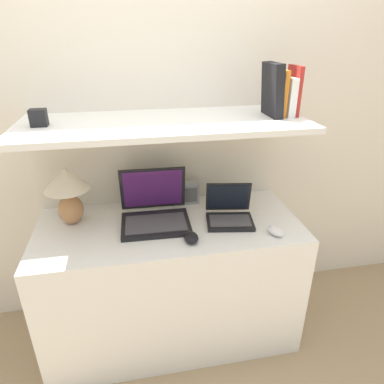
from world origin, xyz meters
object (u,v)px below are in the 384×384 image
table_lamp (67,188)px  book_red (294,91)px  router_box (187,193)px  book_white (287,96)px  laptop_small (229,213)px  shelf_gadget (39,118)px  computer_mouse (191,238)px  book_orange (280,93)px  second_mouse (276,231)px  book_black (273,90)px  laptop_large (155,212)px

table_lamp → book_red: book_red is taller
router_box → book_white: bearing=-18.1°
laptop_small → shelf_gadget: shelf_gadget is taller
computer_mouse → book_orange: 0.82m
router_box → shelf_gadget: 0.86m
shelf_gadget → laptop_small: bearing=-5.9°
book_red → book_orange: 0.07m
second_mouse → book_white: 0.66m
book_red → book_black: (-0.11, 0.00, 0.01)m
laptop_small → book_black: 0.64m
book_orange → shelf_gadget: bearing=180.0°
book_black → shelf_gadget: bearing=180.0°
laptop_small → book_white: bearing=17.1°
computer_mouse → shelf_gadget: (-0.63, 0.25, 0.54)m
book_orange → book_black: (-0.04, 0.00, 0.02)m
table_lamp → second_mouse: bearing=-17.3°
laptop_large → book_red: 0.91m
laptop_small → book_white: (0.29, 0.09, 0.57)m
computer_mouse → laptop_small: bearing=34.2°
laptop_small → computer_mouse: 0.28m
table_lamp → computer_mouse: (0.57, -0.29, -0.18)m
book_white → book_red: bearing=0.0°
second_mouse → shelf_gadget: shelf_gadget is taller
table_lamp → second_mouse: size_ratio=2.77×
table_lamp → laptop_large: bearing=-8.7°
second_mouse → laptop_small: bearing=136.0°
laptop_large → computer_mouse: (0.15, -0.22, -0.03)m
laptop_small → router_box: size_ratio=2.16×
laptop_small → book_black: (0.21, 0.09, 0.60)m
shelf_gadget → book_orange: bearing=0.0°
router_box → book_black: 0.72m
second_mouse → book_black: book_black is taller
second_mouse → book_red: (0.14, 0.26, 0.62)m
shelf_gadget → computer_mouse: bearing=-21.3°
book_black → second_mouse: bearing=-96.3°
second_mouse → book_black: (0.03, 0.26, 0.62)m
laptop_large → book_orange: size_ratio=1.64×
router_box → shelf_gadget: bearing=-167.4°
book_red → shelf_gadget: book_red is taller
table_lamp → book_red: size_ratio=1.30×
computer_mouse → book_black: size_ratio=0.39×
shelf_gadget → book_red: bearing=0.0°
table_lamp → book_red: 1.21m
book_orange → book_black: book_black is taller
computer_mouse → book_black: (0.44, 0.25, 0.62)m
table_lamp → shelf_gadget: 0.37m
second_mouse → book_orange: (0.07, 0.26, 0.61)m
computer_mouse → book_red: book_red is taller
shelf_gadget → table_lamp: bearing=34.2°
router_box → book_red: book_red is taller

